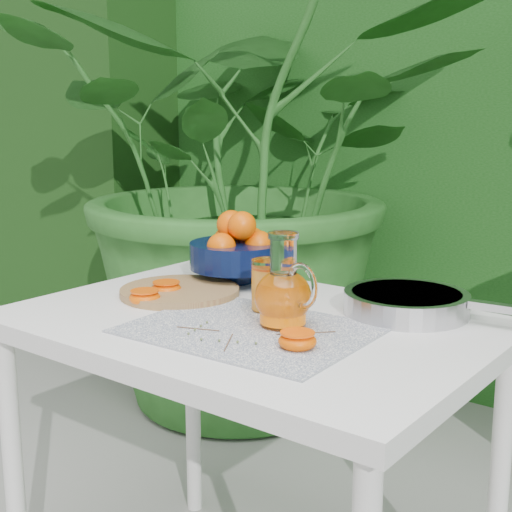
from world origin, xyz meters
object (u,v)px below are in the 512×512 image
Objects in this scene: white_table at (250,354)px; juice_pitcher at (284,294)px; fruit_bowl at (237,249)px; cutting_board at (180,292)px; saute_pan at (408,302)px.

juice_pitcher is at bearing -8.35° from white_table.
juice_pitcher is (0.32, -0.25, -0.02)m from fruit_bowl.
juice_pitcher reaches higher than cutting_board.
cutting_board is at bearing 169.84° from white_table.
cutting_board is 0.35m from juice_pitcher.
juice_pitcher is at bearing -9.66° from cutting_board.
juice_pitcher is (0.34, -0.06, 0.06)m from cutting_board.
white_table is 0.36m from saute_pan.
white_table is 0.27m from cutting_board.
saute_pan is (0.25, 0.23, 0.11)m from white_table.
white_table is at bearing -10.16° from cutting_board.
saute_pan is (0.48, -0.01, -0.06)m from fruit_bowl.
cutting_board is (-0.25, 0.04, 0.09)m from white_table.
cutting_board is at bearing -96.78° from fruit_bowl.
cutting_board is 0.53m from saute_pan.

